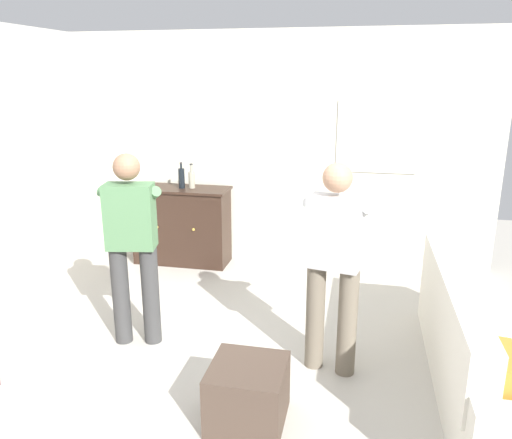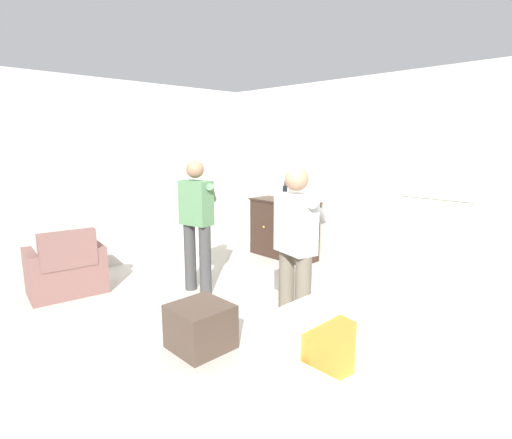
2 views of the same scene
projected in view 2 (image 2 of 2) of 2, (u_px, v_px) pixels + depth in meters
name	position (u px, v px, depth m)	size (l,w,h in m)	color
ground	(217.00, 319.00, 4.35)	(10.40, 10.40, 0.00)	#B2ADA3
wall_back_with_window	(358.00, 176.00, 5.88)	(5.20, 0.15, 2.80)	beige
wall_side_left	(104.00, 176.00, 5.96)	(0.12, 5.20, 2.80)	beige
couch	(390.00, 347.00, 3.07)	(0.57, 2.44, 0.90)	silver
armchair	(67.00, 272.00, 5.03)	(0.75, 0.96, 0.85)	brown
sideboard_cabinet	(284.00, 229.00, 6.61)	(1.20, 0.49, 0.96)	black
bottle_wine_green	(285.00, 193.00, 6.47)	(0.08, 0.08, 0.32)	black
bottle_liquor_amber	(292.00, 194.00, 6.41)	(0.08, 0.08, 0.30)	gray
ottoman	(200.00, 326.00, 3.71)	(0.51, 0.51, 0.42)	#47382D
person_standing_left	(197.00, 220.00, 4.99)	(0.55, 0.51, 1.68)	#383838
person_standing_right	(296.00, 246.00, 3.73)	(0.55, 0.51, 1.68)	#6B6051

